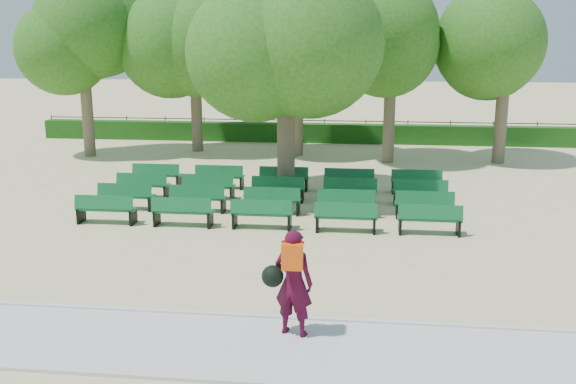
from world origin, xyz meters
name	(u,v)px	position (x,y,z in m)	size (l,w,h in m)	color
ground	(257,221)	(0.00, 0.00, 0.00)	(120.00, 120.00, 0.00)	beige
paving	(183,345)	(0.00, -7.40, 0.03)	(30.00, 2.20, 0.06)	silver
curb	(201,314)	(0.00, -6.25, 0.05)	(30.00, 0.12, 0.10)	silver
hedge	(303,133)	(0.00, 14.00, 0.45)	(26.00, 0.70, 0.90)	#194B13
fence	(304,141)	(0.00, 14.40, 0.00)	(26.00, 0.10, 1.02)	black
tree_line	(295,157)	(0.00, 10.00, 0.00)	(21.80, 6.80, 7.04)	#2F6A1C
bench_array	(275,204)	(0.30, 1.60, 0.08)	(1.65, 0.62, 1.02)	#10602E
tree_among	(286,47)	(0.49, 2.76, 4.64)	(4.80, 4.80, 6.83)	brown
person	(292,281)	(1.73, -6.87, 1.01)	(0.90, 0.60, 1.83)	#3F091F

